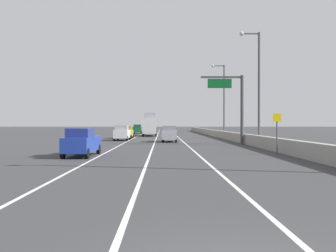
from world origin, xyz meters
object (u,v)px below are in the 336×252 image
lamp_post_right_second (257,81)px  lamp_post_right_third (223,96)px  speed_advisory_sign (277,130)px  car_green_1 (137,129)px  overhead_sign_gantry (235,101)px  car_white_2 (122,133)px  car_blue_3 (82,142)px  car_yellow_0 (126,132)px  box_truck (150,125)px  car_silver_4 (169,134)px

lamp_post_right_second → lamp_post_right_third: (-0.02, 19.57, 0.00)m
speed_advisory_sign → car_green_1: size_ratio=0.73×
overhead_sign_gantry → speed_advisory_sign: bearing=-87.9°
car_white_2 → car_blue_3: 21.73m
car_yellow_0 → car_white_2: size_ratio=0.99×
car_yellow_0 → box_truck: (3.15, 11.04, 1.01)m
overhead_sign_gantry → lamp_post_right_third: size_ratio=0.65×
car_silver_4 → car_blue_3: bearing=-109.4°
overhead_sign_gantry → car_green_1: size_ratio=1.84×
car_white_2 → car_blue_3: size_ratio=0.93×
speed_advisory_sign → lamp_post_right_second: 11.06m
overhead_sign_gantry → car_silver_4: size_ratio=1.67×
car_yellow_0 → box_truck: size_ratio=0.44×
lamp_post_right_second → car_yellow_0: (-15.06, 16.84, -5.65)m
lamp_post_right_second → car_yellow_0: lamp_post_right_second is taller
car_silver_4 → car_yellow_0: bearing=123.9°
overhead_sign_gantry → box_truck: 27.64m
overhead_sign_gantry → box_truck: overhead_sign_gantry is taller
lamp_post_right_third → car_green_1: lamp_post_right_third is taller
overhead_sign_gantry → speed_advisory_sign: overhead_sign_gantry is taller
car_green_1 → car_yellow_0: bearing=-90.1°
lamp_post_right_second → car_blue_3: (-15.24, -10.93, -5.61)m
car_blue_3 → car_silver_4: car_silver_4 is taller
lamp_post_right_third → car_green_1: 26.10m
lamp_post_right_second → car_white_2: bearing=144.2°
car_white_2 → car_silver_4: (6.21, -3.34, -0.01)m
speed_advisory_sign → car_blue_3: speed_advisory_sign is taller
speed_advisory_sign → car_silver_4: speed_advisory_sign is taller
overhead_sign_gantry → lamp_post_right_second: (1.69, -2.35, 1.85)m
car_silver_4 → overhead_sign_gantry: bearing=-35.8°
car_yellow_0 → car_blue_3: car_blue_3 is taller
car_green_1 → box_truck: (3.10, -12.31, 0.94)m
car_yellow_0 → car_white_2: bearing=-89.0°
car_yellow_0 → car_blue_3: (-0.18, -27.77, 0.04)m
car_yellow_0 → box_truck: bearing=74.1°
box_truck → car_silver_4: bearing=-81.2°
car_white_2 → box_truck: size_ratio=0.45×
overhead_sign_gantry → car_silver_4: overhead_sign_gantry is taller
car_green_1 → box_truck: 12.73m
lamp_post_right_second → car_green_1: size_ratio=2.85×
overhead_sign_gantry → lamp_post_right_second: lamp_post_right_second is taller
car_silver_4 → box_truck: bearing=98.8°
overhead_sign_gantry → car_yellow_0: size_ratio=1.79×
car_white_2 → car_blue_3: (-0.28, -21.72, -0.03)m
lamp_post_right_third → car_blue_3: (-15.22, -30.50, -5.61)m
speed_advisory_sign → car_blue_3: size_ratio=0.66×
car_green_1 → car_white_2: car_green_1 is taller
lamp_post_right_third → car_yellow_0: (-15.05, -2.73, -5.65)m
lamp_post_right_third → car_yellow_0: size_ratio=2.77×
car_silver_4 → box_truck: box_truck is taller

